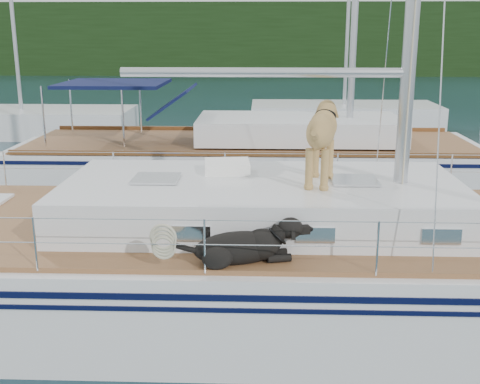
{
  "coord_description": "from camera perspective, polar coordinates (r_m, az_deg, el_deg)",
  "views": [
    {
      "loc": [
        0.79,
        -7.66,
        3.72
      ],
      "look_at": [
        0.5,
        0.2,
        1.6
      ],
      "focal_mm": 45.0,
      "sensor_mm": 36.0,
      "label": 1
    }
  ],
  "objects": [
    {
      "name": "ground",
      "position": [
        8.55,
        -3.46,
        -10.73
      ],
      "size": [
        120.0,
        120.0,
        0.0
      ],
      "primitive_type": "plane",
      "color": "black",
      "rests_on": "ground"
    },
    {
      "name": "tree_line",
      "position": [
        52.67,
        1.27,
        14.28
      ],
      "size": [
        90.0,
        3.0,
        6.0
      ],
      "primitive_type": "cube",
      "color": "black",
      "rests_on": "ground"
    },
    {
      "name": "shore_bank",
      "position": [
        53.96,
        1.27,
        11.75
      ],
      "size": [
        92.0,
        1.0,
        1.2
      ],
      "primitive_type": "cube",
      "color": "#595147",
      "rests_on": "ground"
    },
    {
      "name": "main_sailboat",
      "position": [
        8.27,
        -2.82,
        -6.5
      ],
      "size": [
        12.0,
        3.8,
        14.01
      ],
      "color": "white",
      "rests_on": "ground"
    },
    {
      "name": "neighbor_sailboat",
      "position": [
        14.64,
        1.26,
        2.87
      ],
      "size": [
        11.0,
        3.5,
        13.3
      ],
      "color": "white",
      "rests_on": "ground"
    },
    {
      "name": "bg_boat_west",
      "position": [
        23.6,
        -19.92,
        6.2
      ],
      "size": [
        8.0,
        3.0,
        11.65
      ],
      "color": "white",
      "rests_on": "ground"
    },
    {
      "name": "bg_boat_center",
      "position": [
        24.1,
        9.8,
        7.06
      ],
      "size": [
        7.2,
        3.0,
        11.65
      ],
      "color": "white",
      "rests_on": "ground"
    }
  ]
}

